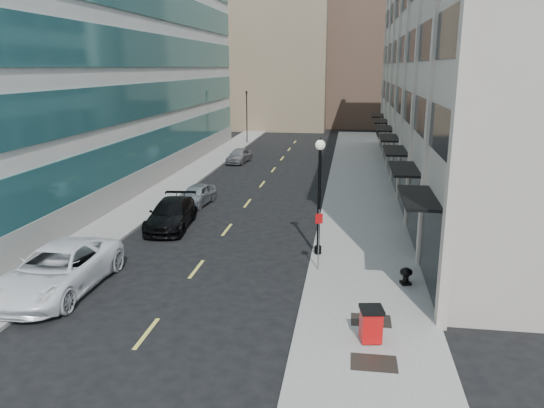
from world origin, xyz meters
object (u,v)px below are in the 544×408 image
(car_white_van, at_px, (58,270))
(urn_planter, at_px, (406,274))
(sign_post, at_px, (319,232))
(traffic_signal, at_px, (247,94))
(lamppost, at_px, (319,187))
(car_grey_sedan, at_px, (239,155))
(car_silver_sedan, at_px, (197,195))
(trash_bin, at_px, (371,323))
(car_black_pickup, at_px, (171,214))

(car_white_van, height_order, urn_planter, car_white_van)
(sign_post, bearing_deg, traffic_signal, 90.34)
(lamppost, bearing_deg, car_grey_sedan, 110.19)
(car_silver_sedan, height_order, sign_post, sign_post)
(trash_bin, bearing_deg, urn_planter, 62.63)
(car_silver_sedan, bearing_deg, car_grey_sedan, 98.70)
(car_silver_sedan, relative_size, trash_bin, 3.38)
(traffic_signal, relative_size, lamppost, 1.25)
(car_black_pickup, distance_m, car_grey_sedan, 21.01)
(car_white_van, distance_m, sign_post, 10.87)
(car_white_van, distance_m, car_grey_sedan, 30.16)
(car_grey_sedan, xyz_separation_m, urn_planter, (12.84, -27.73, -0.10))
(car_black_pickup, bearing_deg, car_grey_sedan, 86.23)
(car_silver_sedan, xyz_separation_m, urn_planter, (12.31, -11.78, -0.10))
(traffic_signal, xyz_separation_m, car_grey_sedan, (1.77, -13.00, -5.03))
(car_black_pickup, xyz_separation_m, urn_planter, (12.31, -6.73, -0.20))
(car_black_pickup, height_order, lamppost, lamppost)
(trash_bin, bearing_deg, car_grey_sedan, 99.32)
(car_silver_sedan, bearing_deg, urn_planter, -36.94)
(sign_post, bearing_deg, trash_bin, -86.06)
(lamppost, bearing_deg, car_white_van, -151.11)
(urn_planter, bearing_deg, car_silver_sedan, 136.26)
(car_grey_sedan, relative_size, urn_planter, 5.66)
(car_white_van, height_order, lamppost, lamppost)
(car_grey_sedan, xyz_separation_m, trash_bin, (11.26, -32.68, 0.10))
(sign_post, bearing_deg, car_grey_sedan, 93.91)
(car_black_pickup, relative_size, lamppost, 0.96)
(car_white_van, relative_size, car_grey_sedan, 1.64)
(car_black_pickup, height_order, sign_post, sign_post)
(trash_bin, height_order, sign_post, sign_post)
(car_black_pickup, bearing_deg, trash_bin, -52.65)
(traffic_signal, xyz_separation_m, car_black_pickup, (2.30, -34.00, -4.94))
(car_black_pickup, distance_m, sign_post, 10.36)
(car_black_pickup, distance_m, urn_planter, 14.03)
(sign_post, bearing_deg, car_silver_sedan, 113.90)
(car_silver_sedan, bearing_deg, sign_post, -44.22)
(traffic_signal, distance_m, car_silver_sedan, 29.47)
(car_silver_sedan, distance_m, car_grey_sedan, 15.96)
(trash_bin, bearing_deg, sign_post, 99.35)
(car_grey_sedan, xyz_separation_m, sign_post, (9.17, -26.62, 1.20))
(car_grey_sedan, height_order, sign_post, sign_post)
(lamppost, bearing_deg, car_silver_sedan, 134.63)
(car_silver_sedan, bearing_deg, lamppost, -38.58)
(car_black_pickup, xyz_separation_m, trash_bin, (10.73, -11.68, 0.01))
(car_silver_sedan, distance_m, sign_post, 13.78)
(car_black_pickup, bearing_deg, car_silver_sedan, 84.78)
(car_white_van, bearing_deg, sign_post, 19.41)
(trash_bin, relative_size, sign_post, 0.43)
(traffic_signal, relative_size, sign_post, 2.55)
(urn_planter, bearing_deg, lamppost, 140.26)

